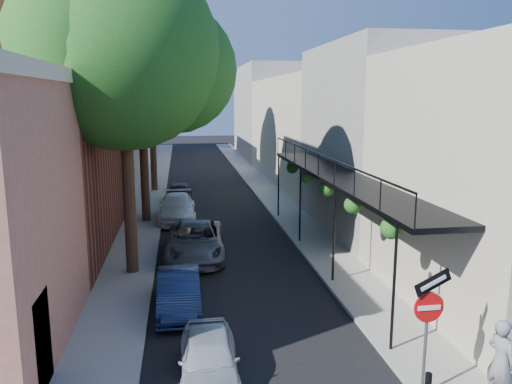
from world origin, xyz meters
name	(u,v)px	position (x,y,z in m)	size (l,w,h in m)	color
road_surface	(206,183)	(0.00, 30.00, 0.01)	(6.00, 64.00, 0.01)	black
sidewalk_left	(154,184)	(-4.00, 30.00, 0.06)	(2.00, 64.00, 0.12)	gray
sidewalk_right	(257,181)	(4.00, 30.00, 0.06)	(2.00, 64.00, 0.12)	gray
buildings_left	(74,120)	(-9.30, 28.76, 4.94)	(10.10, 59.10, 12.00)	tan
buildings_right	(322,125)	(8.99, 29.49, 4.42)	(9.80, 55.00, 10.00)	#B6AC96
sign_post	(428,312)	(3.16, 0.97, 2.04)	(0.89, 0.17, 2.99)	#595B60
oak_near	(136,57)	(-3.37, 10.26, 7.88)	(7.48, 6.80, 11.42)	#321F14
oak_mid	(149,86)	(-3.42, 18.23, 7.06)	(6.60, 6.00, 10.20)	#321F14
oak_far	(157,71)	(-3.35, 27.27, 8.26)	(7.70, 7.00, 11.90)	#321F14
parked_car_a	(209,359)	(-1.40, 2.37, 0.58)	(1.36, 3.39, 1.16)	#ACB6BF
parked_car_b	(179,291)	(-2.09, 6.52, 0.60)	(1.28, 3.66, 1.21)	#142141
parked_car_c	(196,241)	(-1.40, 11.66, 0.70)	(2.32, 5.04, 1.40)	#56575D
parked_car_d	(177,208)	(-2.18, 18.21, 0.68)	(1.91, 4.70, 1.36)	white
parked_car_e	(180,193)	(-2.03, 22.71, 0.63)	(1.48, 3.68, 1.26)	black
pedestrian	(501,361)	(4.60, 0.50, 1.05)	(0.68, 0.45, 1.86)	slate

